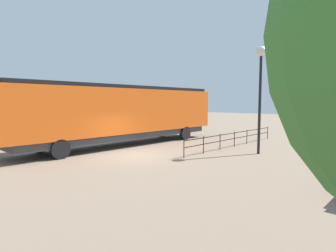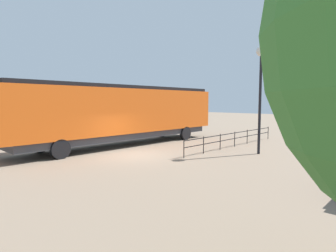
{
  "view_description": "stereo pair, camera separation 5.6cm",
  "coord_description": "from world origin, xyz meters",
  "views": [
    {
      "loc": [
        12.42,
        -10.36,
        3.14
      ],
      "look_at": [
        1.67,
        1.03,
        1.77
      ],
      "focal_mm": 29.57,
      "sensor_mm": 36.0,
      "label": 1
    },
    {
      "loc": [
        12.46,
        -10.32,
        3.14
      ],
      "look_at": [
        1.67,
        1.03,
        1.77
      ],
      "focal_mm": 29.57,
      "sensor_mm": 36.0,
      "label": 2
    }
  ],
  "objects": [
    {
      "name": "ground_plane",
      "position": [
        0.0,
        0.0,
        0.0
      ],
      "size": [
        120.0,
        120.0,
        0.0
      ],
      "primitive_type": "plane",
      "color": "#84705B"
    },
    {
      "name": "locomotive",
      "position": [
        -3.6,
        2.35,
        2.4
      ],
      "size": [
        3.07,
        16.76,
        4.28
      ],
      "color": "#D15114",
      "rests_on": "ground_plane"
    },
    {
      "name": "platform_fence",
      "position": [
        2.58,
        6.87,
        0.69
      ],
      "size": [
        0.05,
        11.08,
        1.06
      ],
      "color": "black",
      "rests_on": "ground_plane"
    },
    {
      "name": "lamp_post",
      "position": [
        5.03,
        5.48,
        4.8
      ],
      "size": [
        0.6,
        0.6,
        6.41
      ],
      "color": "black",
      "rests_on": "ground_plane"
    }
  ]
}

